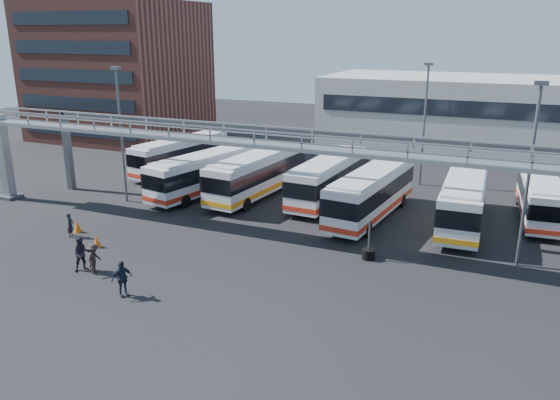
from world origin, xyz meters
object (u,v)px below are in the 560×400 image
at_px(pedestrian_a, 70,225).
at_px(pedestrian_c, 94,259).
at_px(bus_3, 257,173).
at_px(bus_5, 371,192).
at_px(cone_left, 97,241).
at_px(cone_right, 77,226).
at_px(light_pole_left, 121,128).
at_px(bus_6, 464,199).
at_px(light_pole_mid, 530,166).
at_px(bus_7, 540,196).
at_px(bus_1, 181,154).
at_px(pedestrian_b, 82,254).
at_px(bus_4, 330,177).
at_px(light_pole_back, 425,118).
at_px(bus_2, 205,172).
at_px(pedestrian_d, 122,279).
at_px(tire_stack, 368,253).

xyz_separation_m(pedestrian_a, pedestrian_c, (5.31, -3.78, 0.07)).
xyz_separation_m(bus_3, bus_5, (9.59, -1.63, -0.03)).
distance_m(cone_left, cone_right, 3.39).
xyz_separation_m(light_pole_left, bus_6, (24.44, 4.55, -3.84)).
bearing_deg(light_pole_mid, bus_7, 82.80).
xyz_separation_m(light_pole_mid, bus_6, (-3.56, 5.55, -3.84)).
relative_size(light_pole_mid, bus_1, 0.93).
xyz_separation_m(bus_7, cone_right, (-27.71, -14.89, -1.30)).
relative_size(bus_6, pedestrian_b, 5.73).
bearing_deg(light_pole_mid, light_pole_left, 177.95).
distance_m(bus_1, bus_5, 20.20).
distance_m(light_pole_mid, bus_4, 16.00).
relative_size(pedestrian_a, pedestrian_c, 0.92).
height_order(pedestrian_b, pedestrian_c, pedestrian_b).
bearing_deg(bus_5, bus_6, 14.75).
bearing_deg(bus_6, pedestrian_c, -139.50).
xyz_separation_m(light_pole_mid, light_pole_back, (-8.00, 15.00, 0.00)).
height_order(light_pole_left, pedestrian_b, light_pole_left).
bearing_deg(bus_3, bus_4, 17.64).
relative_size(light_pole_back, bus_2, 0.90).
bearing_deg(pedestrian_d, cone_right, 81.14).
bearing_deg(pedestrian_a, pedestrian_d, -142.83).
distance_m(bus_7, pedestrian_a, 31.67).
height_order(pedestrian_a, pedestrian_b, pedestrian_b).
bearing_deg(bus_7, cone_left, -150.50).
relative_size(pedestrian_a, pedestrian_d, 0.85).
xyz_separation_m(bus_2, cone_left, (-0.21, -12.47, -1.47)).
bearing_deg(bus_4, light_pole_back, 56.70).
relative_size(light_pole_back, bus_5, 0.89).
bearing_deg(tire_stack, light_pole_mid, 17.55).
distance_m(light_pole_left, tire_stack, 21.09).
distance_m(light_pole_left, cone_right, 8.77).
distance_m(bus_2, pedestrian_d, 17.89).
relative_size(light_pole_mid, bus_4, 0.90).
relative_size(light_pole_left, pedestrian_c, 5.93).
bearing_deg(light_pole_left, bus_7, 15.50).
xyz_separation_m(bus_1, pedestrian_a, (2.72, -16.83, -1.00)).
bearing_deg(bus_2, pedestrian_a, -92.44).
bearing_deg(bus_1, light_pole_back, 23.17).
relative_size(bus_1, bus_3, 0.94).
height_order(light_pole_left, bus_6, light_pole_left).
height_order(light_pole_mid, pedestrian_a, light_pole_mid).
relative_size(bus_3, bus_7, 1.14).
xyz_separation_m(bus_1, bus_6, (25.51, -4.68, 0.09)).
bearing_deg(bus_7, pedestrian_b, -144.01).
xyz_separation_m(light_pole_back, bus_6, (4.44, -9.45, -3.84)).
distance_m(light_pole_left, bus_4, 16.21).
distance_m(light_pole_mid, cone_right, 27.71).
bearing_deg(pedestrian_a, bus_4, -62.80).
height_order(cone_left, tire_stack, tire_stack).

